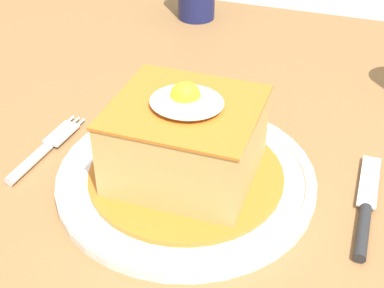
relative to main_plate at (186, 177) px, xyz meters
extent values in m
cube|color=olive|center=(0.06, 0.09, -0.03)|extent=(1.48, 0.91, 0.04)
cylinder|color=olive|center=(-0.60, 0.46, -0.40)|extent=(0.07, 0.07, 0.70)
cylinder|color=white|center=(0.00, 0.00, 0.00)|extent=(0.29, 0.29, 0.01)
torus|color=white|center=(0.00, 0.00, 0.00)|extent=(0.29, 0.29, 0.01)
cylinder|color=#C66B23|center=(0.00, 0.00, 0.00)|extent=(0.22, 0.22, 0.01)
cube|color=tan|center=(0.00, 0.00, 0.05)|extent=(0.15, 0.13, 0.08)
cube|color=#C66B23|center=(0.00, 0.00, 0.09)|extent=(0.15, 0.14, 0.00)
ellipsoid|color=white|center=(0.00, 0.00, 0.10)|extent=(0.08, 0.07, 0.01)
sphere|color=yellow|center=(0.00, 0.00, 0.10)|extent=(0.03, 0.03, 0.03)
cylinder|color=silver|center=(-0.18, -0.03, 0.00)|extent=(0.02, 0.08, 0.01)
cube|color=silver|center=(-0.18, 0.03, 0.00)|extent=(0.03, 0.05, 0.00)
cylinder|color=silver|center=(-0.17, 0.06, 0.00)|extent=(0.00, 0.03, 0.00)
cylinder|color=silver|center=(-0.17, 0.06, 0.00)|extent=(0.00, 0.03, 0.00)
cylinder|color=silver|center=(-0.18, 0.06, 0.00)|extent=(0.00, 0.03, 0.00)
cylinder|color=#262628|center=(0.19, -0.02, 0.00)|extent=(0.01, 0.08, 0.01)
cube|color=silver|center=(0.19, 0.06, 0.00)|extent=(0.02, 0.09, 0.00)
camera|label=1|loc=(0.16, -0.43, 0.38)|focal=50.26mm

